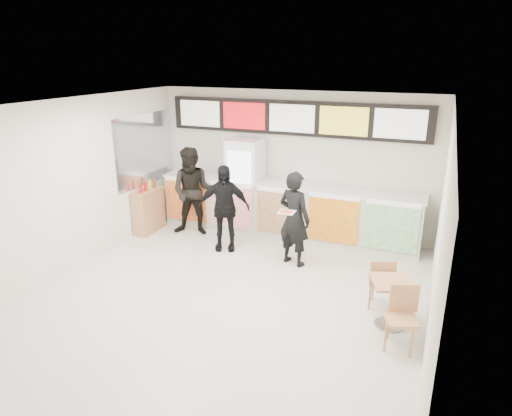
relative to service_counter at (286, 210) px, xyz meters
The scene contains 15 objects.
floor 3.15m from the service_counter, 90.00° to the right, with size 7.00×7.00×0.00m, color beige.
ceiling 3.93m from the service_counter, 90.00° to the right, with size 7.00×7.00×0.00m, color white.
wall_back 1.01m from the service_counter, 90.00° to the left, with size 6.00×6.00×0.00m, color silver.
wall_left 4.41m from the service_counter, 134.13° to the right, with size 7.00×7.00×0.00m, color silver.
wall_right 4.41m from the service_counter, 45.87° to the right, with size 7.00×7.00×0.00m, color silver.
service_counter is the anchor object (origin of this frame).
menu_board 1.90m from the service_counter, 90.00° to the left, with size 5.50×0.14×0.70m.
drinks_fridge 1.03m from the service_counter, behind, with size 0.70×0.67×2.00m.
mirror_panel 3.28m from the service_counter, 167.87° to the right, with size 0.01×2.00×1.50m, color #B2B7BF.
customer_main 1.44m from the service_counter, 65.01° to the right, with size 0.64×0.42×1.75m, color black.
customer_left 1.99m from the service_counter, 160.21° to the right, with size 0.91×0.71×1.88m, color black.
customer_mid 1.47m from the service_counter, 127.42° to the right, with size 1.00×0.42×1.71m, color black.
pizza_slice 1.91m from the service_counter, 71.00° to the right, with size 0.36×0.36×0.02m.
cafe_table 3.69m from the service_counter, 47.31° to the right, with size 0.86×1.48×0.84m.
condiment_ledge 2.97m from the service_counter, 162.06° to the right, with size 0.34×0.83×1.11m.
Camera 1 is at (2.90, -5.56, 3.67)m, focal length 32.00 mm.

